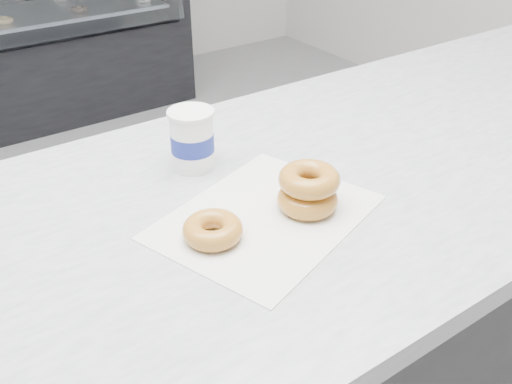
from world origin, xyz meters
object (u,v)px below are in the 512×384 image
(donut_stack, at_px, (308,189))
(coffee_cup, at_px, (192,139))
(donut_single, at_px, (213,230))
(counter, at_px, (244,382))

(donut_stack, relative_size, coffee_cup, 1.22)
(donut_single, xyz_separation_m, coffee_cup, (0.09, 0.21, 0.04))
(counter, height_order, donut_single, donut_single)
(donut_stack, bearing_deg, counter, 134.97)
(counter, height_order, donut_stack, donut_stack)
(counter, distance_m, donut_stack, 0.50)
(coffee_cup, bearing_deg, counter, -70.11)
(counter, relative_size, donut_stack, 22.40)
(donut_single, height_order, donut_stack, donut_stack)
(donut_stack, distance_m, coffee_cup, 0.24)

